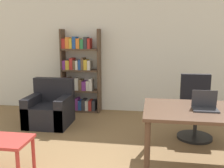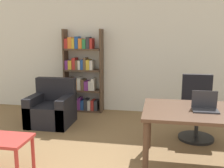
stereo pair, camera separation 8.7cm
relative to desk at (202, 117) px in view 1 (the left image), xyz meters
The scene contains 7 objects.
wall_back 2.53m from the desk, 109.27° to the left, with size 8.00×0.06×2.70m.
desk is the anchor object (origin of this frame).
laptop 0.15m from the desk, 12.77° to the right, with size 0.30×0.22×0.24m.
office_chair 0.98m from the desk, 85.45° to the left, with size 0.56×0.56×1.02m.
side_table_blue 2.44m from the desk, 164.62° to the right, with size 0.65×0.44×0.46m.
armchair 2.77m from the desk, 154.81° to the left, with size 0.77×0.73×0.84m.
bookshelf 3.03m from the desk, 135.90° to the left, with size 0.83×0.28×1.76m.
Camera 1 is at (0.17, -1.04, 1.66)m, focal length 42.00 mm.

